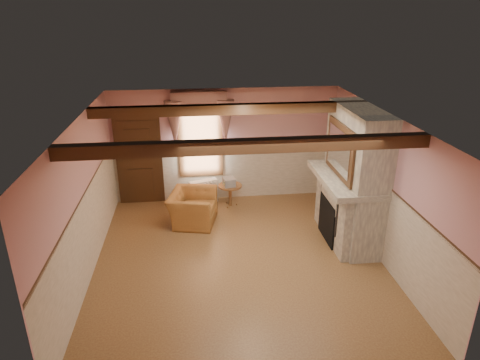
{
  "coord_description": "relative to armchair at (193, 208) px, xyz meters",
  "views": [
    {
      "loc": [
        -0.79,
        -7.07,
        4.58
      ],
      "look_at": [
        0.12,
        0.8,
        1.35
      ],
      "focal_mm": 32.0,
      "sensor_mm": 36.0,
      "label": 1
    }
  ],
  "objects": [
    {
      "name": "mantel_clock",
      "position": [
        3.1,
        -0.3,
        1.16
      ],
      "size": [
        0.14,
        0.24,
        0.2
      ],
      "primitive_type": "cube",
      "color": "black",
      "rests_on": "mantel"
    },
    {
      "name": "mantel",
      "position": [
        3.1,
        -1.1,
        1.0
      ],
      "size": [
        1.05,
        2.05,
        0.12
      ],
      "primitive_type": "cube",
      "color": "gray",
      "rests_on": "fireplace"
    },
    {
      "name": "firebox",
      "position": [
        2.86,
        -1.1,
        0.09
      ],
      "size": [
        0.2,
        0.95,
        0.9
      ],
      "primitive_type": "cube",
      "color": "black",
      "rests_on": "floor"
    },
    {
      "name": "window",
      "position": [
        0.26,
        1.27,
        1.29
      ],
      "size": [
        1.06,
        0.08,
        2.02
      ],
      "primitive_type": "cube",
      "color": "white",
      "rests_on": "wall_back"
    },
    {
      "name": "wainscot",
      "position": [
        0.86,
        -1.7,
        0.39
      ],
      "size": [
        5.5,
        6.0,
        1.5
      ],
      "primitive_type": null,
      "color": "beige",
      "rests_on": "floor"
    },
    {
      "name": "jar_yellow",
      "position": [
        3.1,
        -1.25,
        1.12
      ],
      "size": [
        0.06,
        0.06,
        0.12
      ],
      "primitive_type": "cylinder",
      "color": "gold",
      "rests_on": "mantel"
    },
    {
      "name": "oil_lamp",
      "position": [
        3.1,
        -0.61,
        1.2
      ],
      "size": [
        0.11,
        0.11,
        0.28
      ],
      "primitive_type": "cylinder",
      "color": "gold",
      "rests_on": "mantel"
    },
    {
      "name": "wall_back",
      "position": [
        0.86,
        1.3,
        1.04
      ],
      "size": [
        5.5,
        0.02,
        2.8
      ],
      "primitive_type": "cube",
      "color": "#CA8C91",
      "rests_on": "floor"
    },
    {
      "name": "door",
      "position": [
        -1.24,
        1.24,
        0.69
      ],
      "size": [
        1.1,
        0.1,
        2.1
      ],
      "primitive_type": "cube",
      "color": "black",
      "rests_on": "floor"
    },
    {
      "name": "ceiling_beam_back",
      "position": [
        0.86,
        -0.5,
        2.34
      ],
      "size": [
        5.5,
        0.18,
        0.2
      ],
      "primitive_type": "cube",
      "color": "black",
      "rests_on": "ceiling"
    },
    {
      "name": "chair_rail",
      "position": [
        0.86,
        -1.7,
        1.14
      ],
      "size": [
        5.5,
        6.0,
        0.08
      ],
      "primitive_type": null,
      "color": "black",
      "rests_on": "wainscot"
    },
    {
      "name": "candle_red",
      "position": [
        3.1,
        -1.64,
        1.14
      ],
      "size": [
        0.06,
        0.06,
        0.16
      ],
      "primitive_type": "cylinder",
      "color": "maroon",
      "rests_on": "mantel"
    },
    {
      "name": "wall_front",
      "position": [
        0.86,
        -4.7,
        1.04
      ],
      "size": [
        5.5,
        0.02,
        2.8
      ],
      "primitive_type": "cube",
      "color": "#CA8C91",
      "rests_on": "floor"
    },
    {
      "name": "ceiling_beam_front",
      "position": [
        0.86,
        -2.9,
        2.34
      ],
      "size": [
        5.5,
        0.18,
        0.2
      ],
      "primitive_type": "cube",
      "color": "black",
      "rests_on": "ceiling"
    },
    {
      "name": "book_stack",
      "position": [
        0.89,
        0.74,
        0.29
      ],
      "size": [
        0.31,
        0.36,
        0.2
      ],
      "primitive_type": "cube",
      "rotation": [
        0.0,
        0.0,
        0.18
      ],
      "color": "#B7AD8C",
      "rests_on": "side_table"
    },
    {
      "name": "radiator",
      "position": [
        0.28,
        1.0,
        -0.06
      ],
      "size": [
        0.72,
        0.41,
        0.6
      ],
      "primitive_type": "cube",
      "rotation": [
        0.0,
        0.0,
        0.35
      ],
      "color": "white",
      "rests_on": "floor"
    },
    {
      "name": "bowl",
      "position": [
        3.1,
        -1.08,
        1.1
      ],
      "size": [
        0.31,
        0.31,
        0.08
      ],
      "primitive_type": "imported",
      "color": "brown",
      "rests_on": "mantel"
    },
    {
      "name": "overmantel_mirror",
      "position": [
        2.92,
        -1.1,
        1.61
      ],
      "size": [
        0.06,
        1.44,
        1.04
      ],
      "primitive_type": "cube",
      "color": "silver",
      "rests_on": "fireplace"
    },
    {
      "name": "floor",
      "position": [
        0.86,
        -1.7,
        -0.36
      ],
      "size": [
        5.5,
        6.0,
        0.01
      ],
      "primitive_type": "cube",
      "color": "brown",
      "rests_on": "ground"
    },
    {
      "name": "ceiling",
      "position": [
        0.86,
        -1.7,
        2.44
      ],
      "size": [
        5.5,
        6.0,
        0.01
      ],
      "primitive_type": "cube",
      "color": "silver",
      "rests_on": "wall_back"
    },
    {
      "name": "armchair",
      "position": [
        0.0,
        0.0,
        0.0
      ],
      "size": [
        1.19,
        1.29,
        0.72
      ],
      "primitive_type": "imported",
      "rotation": [
        0.0,
        0.0,
        1.35
      ],
      "color": "#9E662D",
      "rests_on": "floor"
    },
    {
      "name": "window_drapes",
      "position": [
        0.26,
        1.18,
        1.89
      ],
      "size": [
        1.3,
        0.14,
        1.4
      ],
      "primitive_type": "cube",
      "color": "gray",
      "rests_on": "wall_back"
    },
    {
      "name": "wall_right",
      "position": [
        3.61,
        -1.7,
        1.04
      ],
      "size": [
        0.02,
        6.0,
        2.8
      ],
      "primitive_type": "cube",
      "color": "#CA8C91",
      "rests_on": "floor"
    },
    {
      "name": "wall_left",
      "position": [
        -1.89,
        -1.7,
        1.04
      ],
      "size": [
        0.02,
        6.0,
        2.8
      ],
      "primitive_type": "cube",
      "color": "#CA8C91",
      "rests_on": "floor"
    },
    {
      "name": "fireplace",
      "position": [
        3.28,
        -1.1,
        1.04
      ],
      "size": [
        0.85,
        2.0,
        2.8
      ],
      "primitive_type": "cube",
      "color": "gray",
      "rests_on": "floor"
    },
    {
      "name": "side_table",
      "position": [
        0.92,
        0.77,
        -0.09
      ],
      "size": [
        0.71,
        0.71,
        0.55
      ],
      "primitive_type": "cylinder",
      "rotation": [
        0.0,
        0.0,
        0.28
      ],
      "color": "brown",
      "rests_on": "floor"
    }
  ]
}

